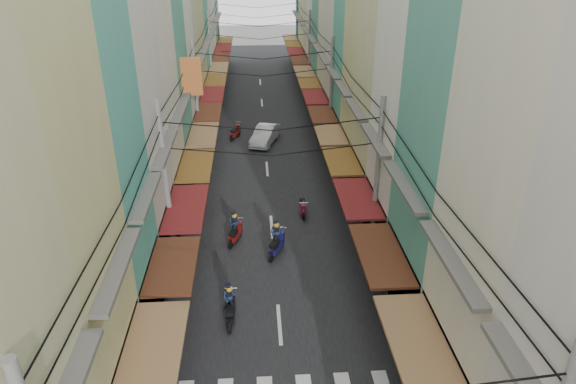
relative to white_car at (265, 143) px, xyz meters
name	(u,v)px	position (x,y,z in m)	size (l,w,h in m)	color
ground	(277,294)	(0.00, -19.06, 0.00)	(160.00, 160.00, 0.00)	slate
road	(265,139)	(0.00, 0.94, 0.01)	(10.00, 80.00, 0.02)	black
sidewalk_left	(182,140)	(-6.50, 0.94, 0.03)	(3.00, 80.00, 0.06)	gray
sidewalk_right	(345,136)	(6.50, 0.94, 0.03)	(3.00, 80.00, 0.06)	gray
building_row_left	(140,17)	(-7.92, -2.50, 9.78)	(7.80, 67.67, 23.70)	beige
building_row_right	(383,21)	(7.91, -2.61, 9.41)	(7.80, 68.98, 22.59)	teal
utility_poles	(265,71)	(0.00, -4.05, 6.59)	(10.20, 66.13, 8.20)	gray
white_car	(265,143)	(0.00, 0.00, 0.00)	(4.72, 1.85, 1.67)	white
bicycle	(419,262)	(7.12, -16.96, 0.00)	(0.54, 1.44, 0.99)	black
moving_scooters	(253,230)	(-1.00, -14.22, 0.55)	(4.52, 23.76, 1.94)	black
parked_scooters	(401,352)	(4.44, -23.44, 0.48)	(13.18, 12.11, 1.01)	black
pedestrians	(179,285)	(-4.22, -19.41, 1.00)	(13.60, 22.00, 2.20)	#28202A
traffic_sign	(406,253)	(5.67, -19.04, 1.94)	(0.10, 0.59, 2.70)	gray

